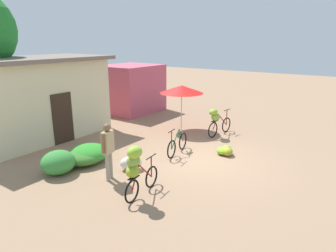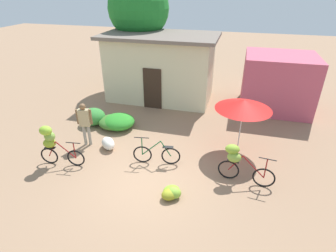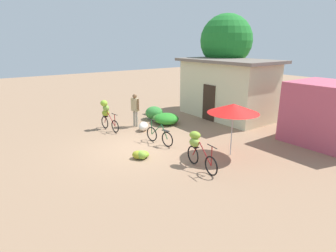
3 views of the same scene
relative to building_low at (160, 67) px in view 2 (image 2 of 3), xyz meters
name	(u,v)px [view 2 (image 2 of 3)]	position (x,y,z in m)	size (l,w,h in m)	color
ground_plane	(146,180)	(1.50, -6.79, -1.69)	(60.00, 60.00, 0.00)	#967457
building_low	(160,67)	(0.00, 0.00, 0.00)	(5.71, 3.27, 3.33)	beige
shop_pink	(277,82)	(5.78, 0.20, -0.37)	(3.20, 2.80, 2.63)	#C14F66
tree_behind_building	(139,9)	(-1.60, 1.47, 2.63)	(3.24, 3.24, 5.96)	brown
hedge_bush_front_left	(93,117)	(-1.98, -3.75, -1.32)	(1.06, 0.98, 0.74)	#368637
hedge_bush_front_right	(115,122)	(-0.93, -3.75, -1.43)	(1.49, 1.30, 0.50)	#3B732A
hedge_bush_mid	(119,122)	(-0.77, -3.76, -1.39)	(1.35, 1.30, 0.58)	#2C8B28
market_umbrella	(244,104)	(4.23, -4.26, 0.19)	(1.95, 1.95, 2.05)	beige
bicycle_leftmost	(52,142)	(-1.78, -6.74, -0.79)	(1.57, 0.46, 1.49)	black
bicycle_near_pile	(156,154)	(1.55, -5.81, -1.33)	(1.63, 0.31, 1.01)	black
bicycle_center_loaded	(238,160)	(4.24, -6.03, -0.93)	(1.74, 0.47, 1.24)	black
banana_pile_on_ground	(171,193)	(2.46, -7.28, -1.54)	(0.67, 0.81, 0.33)	#989D24
produce_sack	(108,143)	(-0.48, -5.38, -1.47)	(0.70, 0.44, 0.44)	silver
person_vendor	(85,120)	(-1.37, -5.32, -0.63)	(0.57, 0.29, 1.72)	gray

